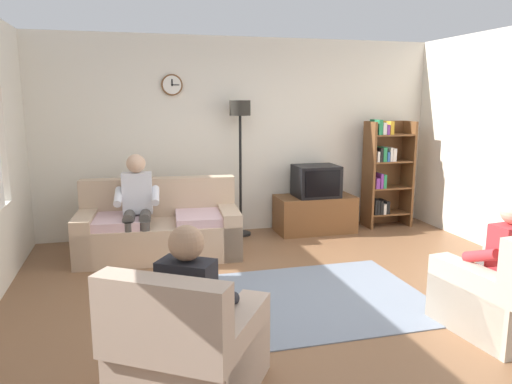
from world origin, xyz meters
The scene contains 13 objects.
ground_plane centered at (0.00, 0.00, 0.00)m, with size 12.00×12.00×0.00m, color brown.
back_wall_assembly centered at (0.00, 2.66, 1.35)m, with size 6.20×0.17×2.70m.
couch centered at (-1.25, 1.74, 0.31)m, with size 1.96×1.03×0.90m.
tv_stand centered at (0.96, 2.25, 0.26)m, with size 1.10×0.56×0.52m.
tv centered at (0.96, 2.23, 0.74)m, with size 0.60×0.49×0.44m.
bookshelf centered at (2.08, 2.32, 0.82)m, with size 0.68×0.36×1.58m.
floor_lamp centered at (-0.10, 2.35, 1.45)m, with size 0.28×0.28×1.85m.
armchair_near_window centered at (-1.25, -1.20, 0.29)m, with size 1.15×1.17×0.90m.
armchair_near_bookshelf centered at (1.33, -0.99, 0.29)m, with size 0.89×0.96×0.90m.
area_rug centered at (0.03, 0.01, 0.01)m, with size 2.20×1.70×0.01m, color slate.
person_on_couch centered at (-1.49, 1.63, 0.70)m, with size 0.53×0.56×1.24m.
person_in_left_armchair centered at (-1.21, -1.13, 0.60)m, with size 0.61×0.64×1.12m.
person_in_right_armchair centered at (1.32, -0.91, 0.60)m, with size 0.54×0.57×1.12m.
Camera 1 is at (-1.56, -4.04, 1.87)m, focal length 34.04 mm.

